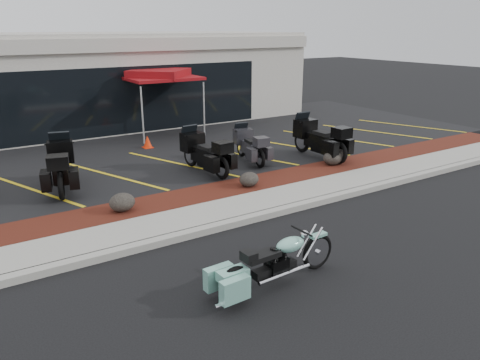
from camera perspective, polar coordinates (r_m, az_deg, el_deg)
ground at (r=10.38m, az=6.25°, el=-6.13°), size 90.00×90.00×0.00m
curb at (r=11.00m, az=3.33°, el=-4.17°), size 24.00×0.25×0.15m
sidewalk at (r=11.53m, az=1.30°, el=-3.06°), size 24.00×1.20×0.15m
mulch_bed at (r=12.48m, az=-1.77°, el=-1.36°), size 24.00×1.20×0.16m
upper_lot at (r=17.15m, az=-11.09°, el=3.74°), size 26.00×9.60×0.15m
dealership_building at (r=22.71m, az=-17.45°, el=11.70°), size 18.00×8.16×4.00m
boulder_left at (r=11.21m, az=-14.18°, el=-2.65°), size 0.61×0.51×0.43m
boulder_mid at (r=12.56m, az=1.12°, el=0.09°), size 0.54×0.45×0.39m
boulder_right at (r=14.81m, az=11.23°, el=2.68°), size 0.63×0.52×0.45m
hero_cruiser at (r=8.69m, az=9.43°, el=-8.01°), size 2.61×0.77×0.91m
touring_black_front at (r=13.91m, az=-20.94°, el=2.76°), size 1.46×2.52×1.38m
touring_black_mid at (r=14.35m, az=-6.09°, el=4.16°), size 1.06×2.30×1.30m
touring_grey at (r=15.42m, az=0.17°, el=4.95°), size 1.06×2.07×1.15m
touring_black_rear at (r=16.09m, az=7.60°, el=5.80°), size 0.96×2.41×1.39m
traffic_cone at (r=16.97m, az=-11.21°, el=4.61°), size 0.40×0.40×0.44m
popup_canopy at (r=18.94m, az=-9.83°, el=12.44°), size 3.24×3.24×2.53m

